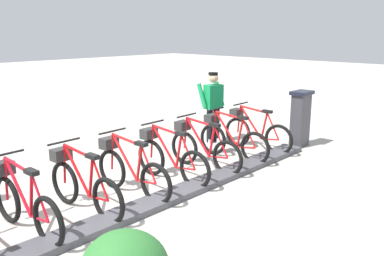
# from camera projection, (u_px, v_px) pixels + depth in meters

# --- Properties ---
(ground_plane) EXTENTS (60.00, 60.00, 0.00)m
(ground_plane) POSITION_uv_depth(u_px,v_px,m) (144.00, 210.00, 6.11)
(ground_plane) COLOR #B1AA9F
(dock_rail_base) EXTENTS (0.44, 8.70, 0.10)m
(dock_rail_base) POSITION_uv_depth(u_px,v_px,m) (144.00, 207.00, 6.10)
(dock_rail_base) COLOR #47474C
(dock_rail_base) RESTS_ON ground
(payment_kiosk) EXTENTS (0.36, 0.52, 1.28)m
(payment_kiosk) POSITION_uv_depth(u_px,v_px,m) (300.00, 118.00, 9.34)
(payment_kiosk) COLOR #38383D
(payment_kiosk) RESTS_ON ground
(bike_docked_0) EXTENTS (1.72, 0.54, 1.02)m
(bike_docked_0) POSITION_uv_depth(u_px,v_px,m) (255.00, 131.00, 9.09)
(bike_docked_0) COLOR black
(bike_docked_0) RESTS_ON ground
(bike_docked_1) EXTENTS (1.72, 0.54, 1.02)m
(bike_docked_1) POSITION_uv_depth(u_px,v_px,m) (230.00, 139.00, 8.46)
(bike_docked_1) COLOR black
(bike_docked_1) RESTS_ON ground
(bike_docked_2) EXTENTS (1.72, 0.54, 1.02)m
(bike_docked_2) POSITION_uv_depth(u_px,v_px,m) (202.00, 147.00, 7.84)
(bike_docked_2) COLOR black
(bike_docked_2) RESTS_ON ground
(bike_docked_3) EXTENTS (1.72, 0.54, 1.02)m
(bike_docked_3) POSITION_uv_depth(u_px,v_px,m) (169.00, 157.00, 7.22)
(bike_docked_3) COLOR black
(bike_docked_3) RESTS_ON ground
(bike_docked_4) EXTENTS (1.72, 0.54, 1.02)m
(bike_docked_4) POSITION_uv_depth(u_px,v_px,m) (130.00, 169.00, 6.59)
(bike_docked_4) COLOR black
(bike_docked_4) RESTS_ON ground
(bike_docked_5) EXTENTS (1.72, 0.54, 1.02)m
(bike_docked_5) POSITION_uv_depth(u_px,v_px,m) (82.00, 184.00, 5.97)
(bike_docked_5) COLOR black
(bike_docked_5) RESTS_ON ground
(bike_docked_6) EXTENTS (1.72, 0.54, 1.02)m
(bike_docked_6) POSITION_uv_depth(u_px,v_px,m) (23.00, 202.00, 5.34)
(bike_docked_6) COLOR black
(bike_docked_6) RESTS_ON ground
(worker_near_rack) EXTENTS (0.55, 0.68, 1.66)m
(worker_near_rack) POSITION_uv_depth(u_px,v_px,m) (213.00, 105.00, 9.60)
(worker_near_rack) COLOR white
(worker_near_rack) RESTS_ON ground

